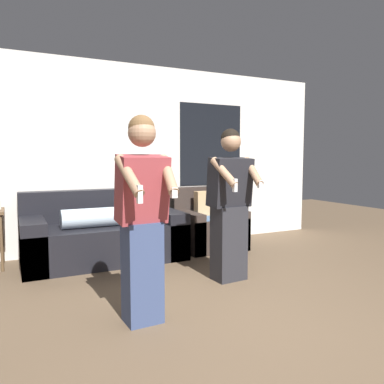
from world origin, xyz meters
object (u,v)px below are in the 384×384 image
(couch, at_px, (104,235))
(person_right, at_px, (230,205))
(person_left, at_px, (142,218))
(armchair, at_px, (207,226))

(couch, distance_m, person_right, 1.83)
(couch, xyz_separation_m, person_left, (-0.14, -2.03, 0.54))
(couch, bearing_deg, armchair, 1.38)
(person_left, relative_size, person_right, 1.01)
(couch, height_order, person_left, person_left)
(armchair, height_order, person_right, person_right)
(couch, xyz_separation_m, armchair, (1.56, 0.04, -0.01))
(person_left, distance_m, person_right, 1.35)
(person_right, bearing_deg, person_left, -152.75)
(couch, distance_m, armchair, 1.56)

